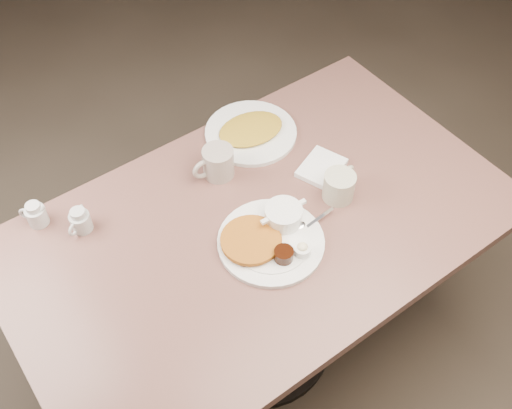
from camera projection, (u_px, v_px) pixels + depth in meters
room at (261, 39)px, 1.29m from camera, size 7.04×8.04×2.84m
diner_table at (260, 256)px, 1.92m from camera, size 1.50×0.90×0.75m
main_plate at (271, 236)px, 1.74m from camera, size 0.39×0.33×0.07m
coffee_mug_near at (340, 185)px, 1.83m from camera, size 0.15×0.12×0.09m
napkin at (321, 168)px, 1.92m from camera, size 0.18×0.16×0.02m
coffee_mug_far at (217, 163)px, 1.88m from camera, size 0.14×0.10×0.10m
creamer_left at (80, 221)px, 1.75m from camera, size 0.08×0.07×0.08m
creamer_right at (36, 214)px, 1.77m from camera, size 0.08×0.08×0.08m
hash_plate at (251, 131)px, 2.02m from camera, size 0.34×0.34×0.04m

